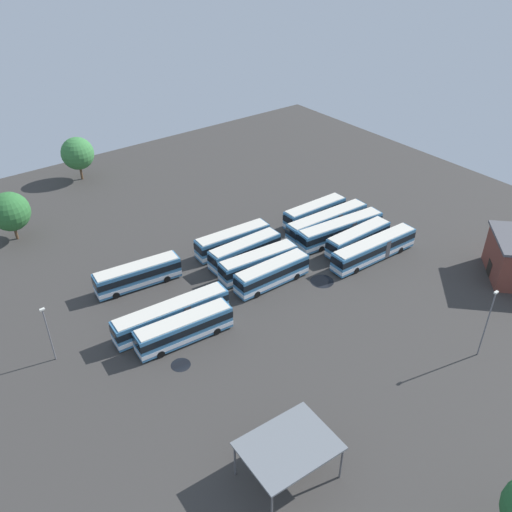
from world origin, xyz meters
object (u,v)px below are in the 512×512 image
at_px(bus_row1_slot3, 272,274).
at_px(tree_northwest, 10,212).
at_px(bus_row2_slot3, 172,315).
at_px(maintenance_shelter, 289,447).
at_px(lamp_post_by_building, 48,332).
at_px(bus_row0_slot0, 315,213).
at_px(bus_row1_slot2, 258,263).
at_px(bus_row2_slot4, 184,329).
at_px(bus_row0_slot1, 327,222).
at_px(bus_row0_slot4, 374,249).
at_px(bus_row1_slot1, 245,251).
at_px(bus_row0_slot3, 358,239).
at_px(bus_row1_slot0, 233,241).
at_px(bus_row2_slot0, 138,275).
at_px(tree_north_edge, 78,153).
at_px(bus_row0_slot2, 341,230).
at_px(lamp_post_far_corner, 487,321).

bearing_deg(bus_row1_slot3, tree_northwest, -54.19).
bearing_deg(bus_row2_slot3, maintenance_shelter, 84.90).
xyz_separation_m(bus_row2_slot3, lamp_post_by_building, (13.94, -3.16, 2.40)).
height_order(bus_row0_slot0, bus_row1_slot2, same).
height_order(bus_row0_slot0, bus_row2_slot4, same).
distance_m(bus_row0_slot1, bus_row1_slot3, 17.15).
xyz_separation_m(bus_row0_slot4, bus_row1_slot2, (15.93, -7.50, -0.00)).
distance_m(bus_row0_slot1, bus_row1_slot1, 15.70).
xyz_separation_m(bus_row0_slot3, bus_row2_slot4, (31.94, 1.85, 0.00)).
distance_m(bus_row1_slot0, bus_row2_slot0, 15.69).
xyz_separation_m(bus_row0_slot1, bus_row0_slot4, (0.06, 10.11, 0.00)).
bearing_deg(tree_north_edge, maintenance_shelter, 82.23).
distance_m(bus_row0_slot4, bus_row2_slot0, 34.55).
distance_m(bus_row1_slot0, tree_north_edge, 39.71).
bearing_deg(tree_north_edge, bus_row2_slot0, 79.22).
bearing_deg(bus_row0_slot2, bus_row0_slot1, -91.30).
bearing_deg(bus_row1_slot0, bus_row1_slot3, 86.05).
relative_size(bus_row1_slot3, maintenance_shelter, 1.31).
height_order(bus_row0_slot2, maintenance_shelter, maintenance_shelter).
bearing_deg(bus_row0_slot0, bus_row2_slot3, 15.38).
distance_m(bus_row0_slot4, lamp_post_by_building, 46.26).
height_order(lamp_post_by_building, tree_north_edge, tree_north_edge).
xyz_separation_m(bus_row0_slot0, bus_row0_slot3, (0.35, 10.17, -0.00)).
bearing_deg(lamp_post_far_corner, tree_north_edge, -76.28).
relative_size(bus_row2_slot3, bus_row2_slot4, 1.24).
bearing_deg(bus_row0_slot4, tree_north_edge, -65.99).
xyz_separation_m(bus_row0_slot0, maintenance_shelter, (34.36, 33.86, 2.36)).
bearing_deg(bus_row0_slot1, bus_row0_slot0, -98.17).
height_order(lamp_post_far_corner, lamp_post_by_building, lamp_post_far_corner).
xyz_separation_m(bus_row0_slot2, lamp_post_far_corner, (5.48, 28.50, 3.28)).
xyz_separation_m(bus_row2_slot0, bus_row2_slot3, (0.54, 10.39, 0.00)).
relative_size(bus_row0_slot1, bus_row2_slot3, 1.00).
xyz_separation_m(bus_row0_slot2, maintenance_shelter, (33.78, 27.20, 2.36)).
relative_size(bus_row1_slot2, maintenance_shelter, 1.39).
relative_size(bus_row0_slot1, bus_row2_slot0, 1.25).
bearing_deg(bus_row0_slot3, bus_row1_slot3, -2.66).
distance_m(lamp_post_far_corner, lamp_post_by_building, 49.71).
xyz_separation_m(bus_row1_slot2, bus_row1_slot3, (0.13, 3.25, -0.00)).
bearing_deg(bus_row2_slot4, lamp_post_by_building, -24.70).
height_order(bus_row1_slot0, tree_north_edge, tree_north_edge).
bearing_deg(bus_row2_slot3, bus_row0_slot3, 177.60).
relative_size(bus_row2_slot0, lamp_post_far_corner, 1.31).
relative_size(bus_row0_slot1, bus_row1_slot1, 1.31).
bearing_deg(lamp_post_far_corner, bus_row1_slot1, -72.82).
bearing_deg(bus_row2_slot3, bus_row1_slot1, -158.17).
bearing_deg(bus_row1_slot0, bus_row0_slot2, 153.36).
relative_size(bus_row1_slot2, lamp_post_far_corner, 1.30).
bearing_deg(bus_row0_slot3, bus_row1_slot0, -35.74).
height_order(bus_row0_slot1, bus_row0_slot4, same).
bearing_deg(bus_row0_slot2, tree_northwest, -37.63).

